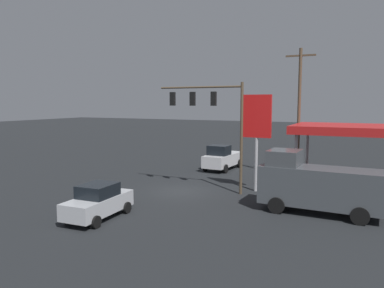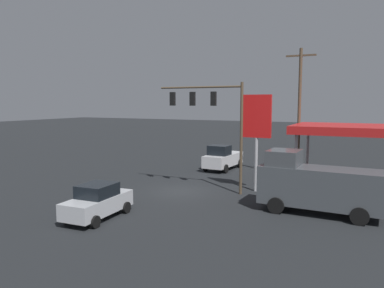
{
  "view_description": "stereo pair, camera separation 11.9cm",
  "coord_description": "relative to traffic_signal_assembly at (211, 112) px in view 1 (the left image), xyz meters",
  "views": [
    {
      "loc": [
        -12.39,
        23.48,
        6.4
      ],
      "look_at": [
        0.0,
        -2.0,
        3.23
      ],
      "focal_mm": 35.0,
      "sensor_mm": 36.0,
      "label": 1
    },
    {
      "loc": [
        -12.5,
        23.43,
        6.4
      ],
      "look_at": [
        0.0,
        -2.0,
        3.23
      ],
      "focal_mm": 35.0,
      "sensor_mm": 36.0,
      "label": 2
    }
  ],
  "objects": [
    {
      "name": "pickup_parked",
      "position": [
        2.41,
        -8.39,
        -4.63
      ],
      "size": [
        2.47,
        5.29,
        2.4
      ],
      "rotation": [
        0.0,
        0.0,
        1.52
      ],
      "color": "silver",
      "rests_on": "ground"
    },
    {
      "name": "utility_pole",
      "position": [
        -4.85,
        -7.02,
        -0.07
      ],
      "size": [
        2.4,
        0.26,
        10.76
      ],
      "color": "brown",
      "rests_on": "ground"
    },
    {
      "name": "sedan_waiting",
      "position": [
        3.06,
        8.73,
        -4.79
      ],
      "size": [
        2.24,
        4.49,
        1.93
      ],
      "rotation": [
        0.0,
        0.0,
        1.62
      ],
      "color": "silver",
      "rests_on": "ground"
    },
    {
      "name": "traffic_signal_assembly",
      "position": [
        0.0,
        0.0,
        0.0
      ],
      "size": [
        6.45,
        0.43,
        7.77
      ],
      "color": "brown",
      "rests_on": "ground"
    },
    {
      "name": "ground_plane",
      "position": [
        1.97,
        1.11,
        -5.74
      ],
      "size": [
        200.0,
        200.0,
        0.0
      ],
      "primitive_type": "plane",
      "color": "black"
    },
    {
      "name": "delivery_truck",
      "position": [
        -7.67,
        2.45,
        -4.05
      ],
      "size": [
        6.87,
        2.73,
        3.58
      ],
      "rotation": [
        0.0,
        0.0,
        -0.03
      ],
      "color": "#474C51",
      "rests_on": "ground"
    },
    {
      "name": "price_sign",
      "position": [
        -2.95,
        -1.31,
        -0.72
      ],
      "size": [
        2.08,
        0.27,
        6.94
      ],
      "color": "#B7B7BC",
      "rests_on": "ground"
    },
    {
      "name": "gas_station_canopy",
      "position": [
        -9.05,
        -5.46,
        -1.4
      ],
      "size": [
        8.38,
        6.4,
        4.71
      ],
      "color": "red",
      "rests_on": "ground"
    }
  ]
}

